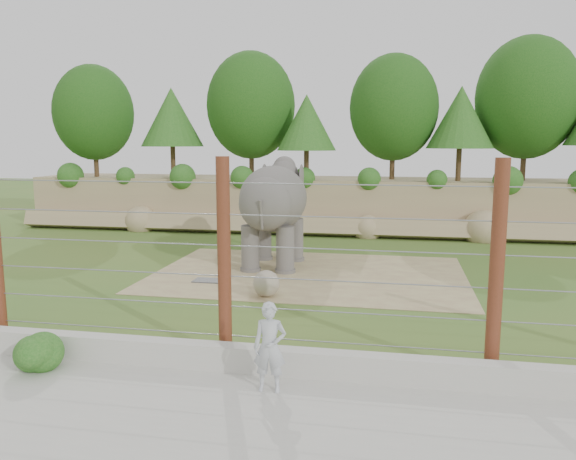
% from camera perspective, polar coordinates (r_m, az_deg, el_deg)
% --- Properties ---
extents(ground, '(90.00, 90.00, 0.00)m').
position_cam_1_polar(ground, '(15.61, -1.40, -6.94)').
color(ground, '#3D6C28').
rests_on(ground, ground).
extents(back_embankment, '(30.00, 5.52, 8.77)m').
position_cam_1_polar(back_embankment, '(27.47, 5.49, 8.25)').
color(back_embankment, '#9E8764').
rests_on(back_embankment, ground).
extents(dirt_patch, '(10.00, 7.00, 0.02)m').
position_cam_1_polar(dirt_patch, '(18.37, 2.13, -4.48)').
color(dirt_patch, '#947956').
rests_on(dirt_patch, ground).
extents(drain_grate, '(1.00, 0.60, 0.03)m').
position_cam_1_polar(drain_grate, '(17.56, -7.94, -5.10)').
color(drain_grate, '#262628').
rests_on(drain_grate, dirt_patch).
extents(elephant, '(1.97, 4.52, 3.64)m').
position_cam_1_polar(elephant, '(19.27, -1.48, 1.63)').
color(elephant, '#59534F').
rests_on(elephant, ground).
extents(stone_ball, '(0.74, 0.74, 0.74)m').
position_cam_1_polar(stone_ball, '(15.61, -2.22, -5.45)').
color(stone_ball, gray).
rests_on(stone_ball, dirt_patch).
extents(retaining_wall, '(26.00, 0.35, 0.50)m').
position_cam_1_polar(retaining_wall, '(10.95, -7.14, -12.65)').
color(retaining_wall, beige).
rests_on(retaining_wall, ground).
extents(walkway, '(26.00, 4.00, 0.01)m').
position_cam_1_polar(walkway, '(9.34, -11.10, -18.37)').
color(walkway, beige).
rests_on(walkway, ground).
extents(barrier_fence, '(20.26, 0.26, 4.00)m').
position_cam_1_polar(barrier_fence, '(10.90, -6.50, -3.11)').
color(barrier_fence, '#4F2714').
rests_on(barrier_fence, ground).
extents(walkway_shrub, '(0.79, 0.79, 0.79)m').
position_cam_1_polar(walkway_shrub, '(11.65, -24.33, -11.22)').
color(walkway_shrub, '#1C5819').
rests_on(walkway_shrub, walkway).
extents(zookeeper, '(0.60, 0.42, 1.57)m').
position_cam_1_polar(zookeeper, '(9.80, -1.86, -11.81)').
color(zookeeper, '#A3A7AC').
rests_on(zookeeper, walkway).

